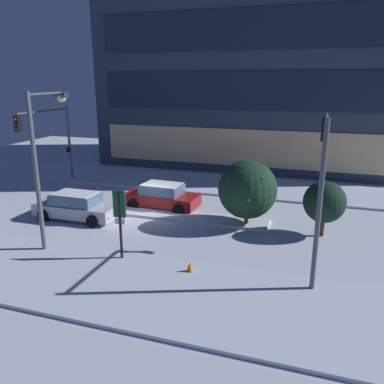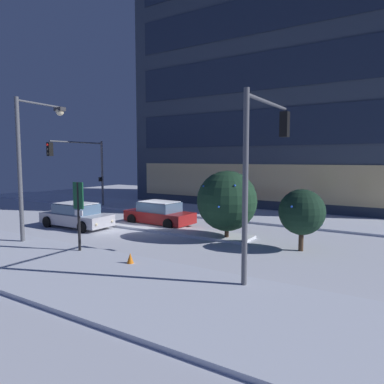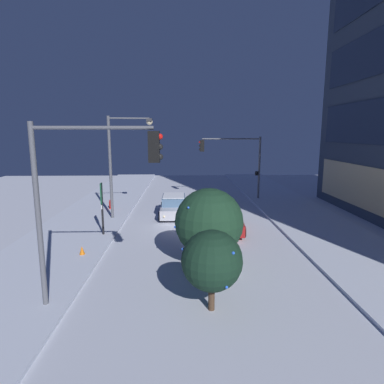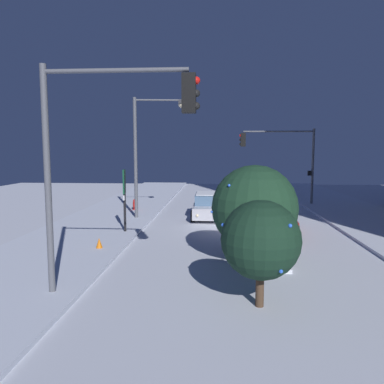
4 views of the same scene
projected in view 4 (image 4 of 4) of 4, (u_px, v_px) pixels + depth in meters
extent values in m
plane|color=silver|center=(240.00, 228.00, 19.64)|extent=(52.00, 52.00, 0.00)
cube|color=silver|center=(98.00, 225.00, 20.14)|extent=(52.00, 5.20, 0.14)
cube|color=silver|center=(252.00, 239.00, 16.88)|extent=(9.00, 1.80, 0.14)
cube|color=#B7B7C1|center=(209.00, 209.00, 22.82)|extent=(4.67, 1.85, 0.66)
cube|color=slate|center=(209.00, 199.00, 22.75)|extent=(2.53, 1.65, 0.60)
cube|color=white|center=(209.00, 193.00, 22.72)|extent=(2.34, 1.54, 0.04)
sphere|color=#F9E5B2|center=(220.00, 216.00, 20.46)|extent=(0.16, 0.16, 0.16)
sphere|color=#F9E5B2|center=(197.00, 216.00, 20.53)|extent=(0.16, 0.16, 0.16)
cylinder|color=black|center=(224.00, 216.00, 21.27)|extent=(0.66, 0.23, 0.66)
cylinder|color=black|center=(193.00, 216.00, 21.37)|extent=(0.66, 0.23, 0.66)
cylinder|color=black|center=(223.00, 208.00, 24.32)|extent=(0.66, 0.23, 0.66)
cylinder|color=black|center=(196.00, 208.00, 24.42)|extent=(0.66, 0.23, 0.66)
cube|color=maroon|center=(273.00, 221.00, 18.84)|extent=(4.56, 2.14, 0.66)
cube|color=slate|center=(273.00, 209.00, 18.77)|extent=(2.50, 1.83, 0.60)
cube|color=white|center=(273.00, 202.00, 18.73)|extent=(2.32, 1.71, 0.04)
sphere|color=#F9E5B2|center=(258.00, 214.00, 21.13)|extent=(0.16, 0.16, 0.16)
sphere|color=#F9E5B2|center=(281.00, 214.00, 20.97)|extent=(0.16, 0.16, 0.16)
cylinder|color=black|center=(253.00, 219.00, 20.42)|extent=(0.67, 0.26, 0.66)
cylinder|color=black|center=(288.00, 220.00, 20.19)|extent=(0.67, 0.26, 0.66)
cylinder|color=black|center=(255.00, 230.00, 17.53)|extent=(0.67, 0.26, 0.66)
cylinder|color=black|center=(296.00, 232.00, 17.29)|extent=(0.67, 0.26, 0.66)
cylinder|color=#565960|center=(313.00, 167.00, 27.51)|extent=(0.18, 0.18, 5.66)
cylinder|color=#565960|center=(278.00, 131.00, 27.40)|extent=(0.12, 5.13, 0.12)
cube|color=black|center=(243.00, 140.00, 27.64)|extent=(0.32, 0.36, 1.00)
sphere|color=red|center=(241.00, 135.00, 27.61)|extent=(0.20, 0.20, 0.20)
sphere|color=black|center=(241.00, 140.00, 27.65)|extent=(0.20, 0.20, 0.20)
sphere|color=black|center=(241.00, 144.00, 27.68)|extent=(0.20, 0.20, 0.20)
cube|color=black|center=(309.00, 173.00, 27.58)|extent=(0.20, 0.24, 0.36)
cylinder|color=#565960|center=(48.00, 184.00, 10.13)|extent=(0.18, 0.18, 6.33)
cylinder|color=#565960|center=(115.00, 70.00, 9.67)|extent=(0.12, 3.85, 0.12)
cube|color=black|center=(189.00, 93.00, 9.61)|extent=(0.32, 0.36, 1.00)
sphere|color=red|center=(196.00, 81.00, 9.56)|extent=(0.20, 0.20, 0.20)
sphere|color=black|center=(196.00, 93.00, 9.60)|extent=(0.20, 0.20, 0.20)
sphere|color=black|center=(196.00, 106.00, 9.63)|extent=(0.20, 0.20, 0.20)
cylinder|color=#565960|center=(136.00, 160.00, 21.64)|extent=(0.20, 0.20, 7.08)
cylinder|color=#565960|center=(158.00, 100.00, 21.34)|extent=(0.43, 2.70, 0.10)
cube|color=#333338|center=(182.00, 102.00, 21.42)|extent=(0.56, 0.36, 0.20)
sphere|color=#F9E5B2|center=(182.00, 104.00, 21.44)|extent=(0.44, 0.44, 0.44)
cylinder|color=red|center=(135.00, 207.00, 24.80)|extent=(0.26, 0.26, 0.68)
sphere|color=red|center=(135.00, 201.00, 24.76)|extent=(0.22, 0.22, 0.22)
cylinder|color=red|center=(135.00, 206.00, 24.98)|extent=(0.12, 0.10, 0.10)
cylinder|color=red|center=(134.00, 207.00, 24.62)|extent=(0.12, 0.10, 0.10)
cylinder|color=black|center=(125.00, 202.00, 18.09)|extent=(0.12, 0.12, 3.16)
cube|color=#144C2D|center=(124.00, 182.00, 17.98)|extent=(0.55, 0.11, 1.17)
cube|color=white|center=(125.00, 197.00, 18.06)|extent=(0.44, 0.09, 0.24)
cylinder|color=#473323|center=(254.00, 253.00, 13.55)|extent=(0.22, 0.22, 0.71)
sphere|color=#193823|center=(255.00, 208.00, 13.37)|extent=(3.09, 3.09, 3.09)
sphere|color=blue|center=(212.00, 212.00, 13.17)|extent=(0.10, 0.10, 0.10)
sphere|color=blue|center=(229.00, 185.00, 12.47)|extent=(0.10, 0.10, 0.10)
sphere|color=blue|center=(273.00, 200.00, 14.59)|extent=(0.10, 0.10, 0.10)
sphere|color=blue|center=(223.00, 184.00, 14.10)|extent=(0.10, 0.10, 0.10)
sphere|color=blue|center=(290.00, 190.00, 13.71)|extent=(0.10, 0.10, 0.10)
cylinder|color=#473323|center=(260.00, 290.00, 9.75)|extent=(0.22, 0.22, 0.90)
sphere|color=black|center=(261.00, 240.00, 9.60)|extent=(2.07, 2.07, 2.07)
sphere|color=blue|center=(290.00, 226.00, 8.83)|extent=(0.10, 0.10, 0.10)
sphere|color=blue|center=(272.00, 211.00, 10.23)|extent=(0.10, 0.10, 0.10)
sphere|color=blue|center=(291.00, 257.00, 9.90)|extent=(0.10, 0.10, 0.10)
sphere|color=blue|center=(281.00, 271.00, 8.86)|extent=(0.10, 0.10, 0.10)
sphere|color=blue|center=(223.00, 225.00, 9.82)|extent=(0.10, 0.10, 0.10)
cone|color=orange|center=(99.00, 245.00, 15.10)|extent=(0.36, 0.36, 0.55)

